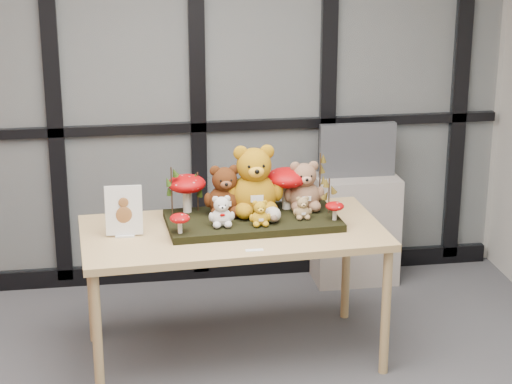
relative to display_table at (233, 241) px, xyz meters
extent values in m
plane|color=#AFADA5|center=(-0.52, 1.17, 0.71)|extent=(5.00, 0.00, 5.00)
cube|color=#2D383F|center=(-0.52, 1.14, 0.71)|extent=(4.90, 0.02, 2.70)
cube|color=black|center=(-0.52, 1.14, -0.63)|extent=(4.90, 0.06, 0.12)
cube|color=black|center=(-0.52, 1.14, 0.36)|extent=(4.90, 0.06, 0.06)
cube|color=black|center=(-0.97, 1.14, 0.71)|extent=(0.10, 0.06, 2.70)
cube|color=black|center=(-0.07, 1.14, 0.71)|extent=(0.10, 0.06, 2.70)
cube|color=black|center=(0.78, 1.14, 0.71)|extent=(0.10, 0.06, 2.70)
cube|color=black|center=(1.68, 1.14, 0.71)|extent=(0.10, 0.06, 2.70)
cube|color=tan|center=(0.00, 0.00, 0.05)|extent=(1.66, 0.90, 0.04)
cylinder|color=tan|center=(-0.74, -0.40, -0.33)|extent=(0.05, 0.05, 0.72)
cylinder|color=tan|center=(-0.78, 0.31, -0.33)|extent=(0.05, 0.05, 0.72)
cylinder|color=tan|center=(0.78, -0.31, -0.33)|extent=(0.05, 0.05, 0.72)
cylinder|color=tan|center=(0.74, 0.40, -0.33)|extent=(0.05, 0.05, 0.72)
cube|color=black|center=(0.12, 0.07, 0.09)|extent=(0.95, 0.51, 0.04)
cube|color=silver|center=(-0.58, -0.01, 0.07)|extent=(0.10, 0.06, 0.01)
cube|color=white|center=(-0.58, -0.01, 0.21)|extent=(0.19, 0.03, 0.27)
ellipsoid|color=brown|center=(-0.58, -0.02, 0.19)|extent=(0.09, 0.01, 0.10)
ellipsoid|color=brown|center=(-0.58, -0.02, 0.26)|extent=(0.05, 0.01, 0.05)
cube|color=white|center=(0.07, -0.32, 0.07)|extent=(0.09, 0.03, 0.00)
cube|color=#A29991|center=(0.94, 0.95, -0.33)|extent=(0.54, 0.32, 0.72)
cube|color=#4B4D53|center=(0.94, 0.97, 0.21)|extent=(0.50, 0.05, 0.35)
cube|color=black|center=(0.94, 0.94, 0.21)|extent=(0.44, 0.00, 0.29)
camera|label=1|loc=(-0.60, -4.64, 1.80)|focal=65.00mm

